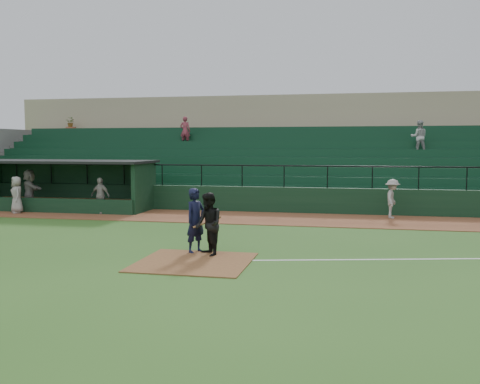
# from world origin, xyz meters

# --- Properties ---
(ground) EXTENTS (90.00, 90.00, 0.00)m
(ground) POSITION_xyz_m (0.00, 0.00, 0.00)
(ground) COLOR #2A541B
(ground) RESTS_ON ground
(warning_track) EXTENTS (40.00, 4.00, 0.03)m
(warning_track) POSITION_xyz_m (0.00, 8.00, 0.01)
(warning_track) COLOR brown
(warning_track) RESTS_ON ground
(home_plate_dirt) EXTENTS (3.00, 3.00, 0.03)m
(home_plate_dirt) POSITION_xyz_m (0.00, -1.00, 0.01)
(home_plate_dirt) COLOR brown
(home_plate_dirt) RESTS_ON ground
(stadium_structure) EXTENTS (38.00, 13.08, 6.40)m
(stadium_structure) POSITION_xyz_m (-0.00, 16.46, 2.30)
(stadium_structure) COLOR black
(stadium_structure) RESTS_ON ground
(dugout) EXTENTS (8.90, 3.20, 2.42)m
(dugout) POSITION_xyz_m (-9.75, 9.56, 1.33)
(dugout) COLOR black
(dugout) RESTS_ON ground
(batter_at_plate) EXTENTS (1.16, 0.83, 1.91)m
(batter_at_plate) POSITION_xyz_m (-0.33, 0.28, 0.95)
(batter_at_plate) COLOR black
(batter_at_plate) RESTS_ON ground
(umpire) EXTENTS (1.07, 1.12, 1.82)m
(umpire) POSITION_xyz_m (0.15, -0.04, 0.91)
(umpire) COLOR black
(umpire) RESTS_ON ground
(runner) EXTENTS (0.80, 1.18, 1.68)m
(runner) POSITION_xyz_m (5.82, 9.04, 0.87)
(runner) COLOR #9E9994
(runner) RESTS_ON warning_track
(dugout_player_a) EXTENTS (1.02, 0.57, 1.65)m
(dugout_player_a) POSITION_xyz_m (-7.15, 7.87, 0.86)
(dugout_player_a) COLOR #9C9792
(dugout_player_a) RESTS_ON warning_track
(dugout_player_b) EXTENTS (0.96, 0.96, 1.69)m
(dugout_player_b) POSITION_xyz_m (-11.03, 7.31, 0.87)
(dugout_player_b) COLOR #9B9791
(dugout_player_b) RESTS_ON warning_track
(dugout_player_c) EXTENTS (1.77, 1.54, 1.94)m
(dugout_player_c) POSITION_xyz_m (-11.34, 8.80, 1.00)
(dugout_player_c) COLOR #A49E99
(dugout_player_c) RESTS_ON warning_track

